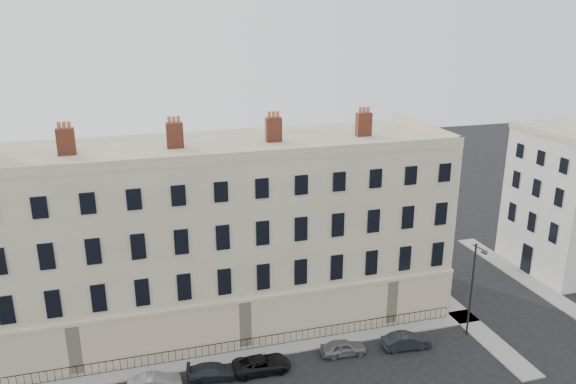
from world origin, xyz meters
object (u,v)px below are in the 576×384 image
object	(u,v)px
car_c	(214,371)
car_f	(406,341)
car_d	(262,364)
car_e	(343,348)
car_b	(155,383)
streetlamp	(472,286)

from	to	relation	value
car_c	car_f	xyz separation A→B (m)	(15.12, -0.44, 0.07)
car_d	car_e	size ratio (longest dim) A/B	1.21
car_b	car_d	bearing A→B (deg)	-90.07
car_c	car_e	size ratio (longest dim) A/B	1.09
car_e	car_f	xyz separation A→B (m)	(5.06, -0.57, 0.03)
car_b	car_c	bearing A→B (deg)	-87.26
car_d	car_f	xyz separation A→B (m)	(11.60, -0.26, 0.03)
car_d	car_f	bearing A→B (deg)	-90.18
car_b	streetlamp	world-z (taller)	streetlamp
car_d	streetlamp	distance (m)	17.72
car_b	car_c	size ratio (longest dim) A/B	0.96
car_d	streetlamp	world-z (taller)	streetlamp
car_b	streetlamp	size ratio (longest dim) A/B	0.46
car_e	streetlamp	distance (m)	11.43
car_d	car_e	bearing A→B (deg)	-86.21
car_b	car_f	world-z (taller)	car_f
car_f	car_c	bearing A→B (deg)	92.88
streetlamp	car_d	bearing A→B (deg)	169.63
car_b	car_e	distance (m)	14.24
car_f	car_e	bearing A→B (deg)	88.13
car_d	streetlamp	size ratio (longest dim) A/B	0.53
car_d	car_f	distance (m)	11.60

